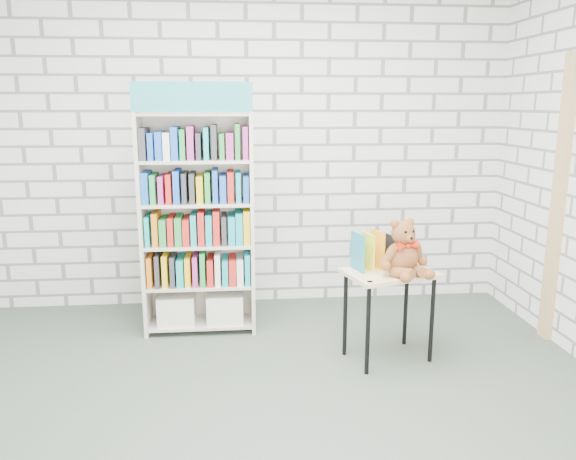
{
  "coord_description": "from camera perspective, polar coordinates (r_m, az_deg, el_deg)",
  "views": [
    {
      "loc": [
        -0.1,
        -2.87,
        1.74
      ],
      "look_at": [
        0.25,
        0.95,
        0.88
      ],
      "focal_mm": 35.0,
      "sensor_mm": 36.0,
      "label": 1
    }
  ],
  "objects": [
    {
      "name": "teddy_bear",
      "position": [
        3.79,
        11.7,
        -2.27
      ],
      "size": [
        0.34,
        0.34,
        0.37
      ],
      "color": "brown",
      "rests_on": "display_table"
    },
    {
      "name": "table_books",
      "position": [
        3.93,
        9.64,
        -2.06
      ],
      "size": [
        0.45,
        0.29,
        0.24
      ],
      "color": "teal",
      "rests_on": "display_table"
    },
    {
      "name": "door_trim",
      "position": [
        4.53,
        25.75,
        2.58
      ],
      "size": [
        0.05,
        0.12,
        2.1
      ],
      "primitive_type": "cube",
      "color": "tan",
      "rests_on": "ground"
    },
    {
      "name": "room_shell",
      "position": [
        2.87,
        -3.33,
        13.49
      ],
      "size": [
        4.52,
        4.02,
        2.81
      ],
      "color": "silver",
      "rests_on": "ground"
    },
    {
      "name": "ground",
      "position": [
        3.36,
        -2.93,
        -18.6
      ],
      "size": [
        4.5,
        4.5,
        0.0
      ],
      "primitive_type": "plane",
      "color": "#3F4A3E",
      "rests_on": "ground"
    },
    {
      "name": "display_table",
      "position": [
        3.91,
        10.26,
        -5.39
      ],
      "size": [
        0.68,
        0.56,
        0.64
      ],
      "color": "#E0BC86",
      "rests_on": "ground"
    },
    {
      "name": "bookshelf",
      "position": [
        4.33,
        -9.11,
        0.8
      ],
      "size": [
        0.85,
        0.33,
        1.9
      ],
      "color": "beige",
      "rests_on": "ground"
    }
  ]
}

